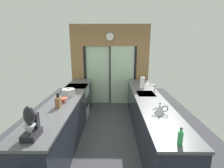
# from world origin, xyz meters

# --- Properties ---
(ground_plane) EXTENTS (5.04, 7.60, 0.02)m
(ground_plane) POSITION_xyz_m (0.00, 0.60, -0.01)
(ground_plane) COLOR #38383D
(back_wall_unit) EXTENTS (2.64, 0.12, 2.70)m
(back_wall_unit) POSITION_xyz_m (0.00, 2.40, 1.52)
(back_wall_unit) COLOR olive
(back_wall_unit) RESTS_ON ground_plane
(left_counter_run) EXTENTS (0.62, 3.80, 0.92)m
(left_counter_run) POSITION_xyz_m (-0.91, 0.13, 0.47)
(left_counter_run) COLOR #1E232D
(left_counter_run) RESTS_ON ground_plane
(right_counter_run) EXTENTS (0.62, 3.80, 0.92)m
(right_counter_run) POSITION_xyz_m (0.91, 0.30, 0.46)
(right_counter_run) COLOR #1E232D
(right_counter_run) RESTS_ON ground_plane
(sink_faucet) EXTENTS (0.19, 0.02, 0.22)m
(sink_faucet) POSITION_xyz_m (1.05, 0.55, 1.07)
(sink_faucet) COLOR #B7BABC
(sink_faucet) RESTS_ON right_counter_run
(oven_range) EXTENTS (0.60, 0.60, 0.92)m
(oven_range) POSITION_xyz_m (-0.91, 1.25, 0.46)
(oven_range) COLOR #B7BABC
(oven_range) RESTS_ON ground_plane
(mixing_bowl) EXTENTS (0.18, 0.18, 0.08)m
(mixing_bowl) POSITION_xyz_m (-0.89, -0.04, 0.96)
(mixing_bowl) COLOR #BC4C38
(mixing_bowl) RESTS_ON left_counter_run
(knife_block) EXTENTS (0.08, 0.14, 0.26)m
(knife_block) POSITION_xyz_m (-0.89, -0.34, 1.02)
(knife_block) COLOR brown
(knife_block) RESTS_ON left_counter_run
(stand_mixer) EXTENTS (0.17, 0.27, 0.42)m
(stand_mixer) POSITION_xyz_m (-0.89, -1.33, 1.08)
(stand_mixer) COLOR black
(stand_mixer) RESTS_ON left_counter_run
(stock_pot) EXTENTS (0.28, 0.28, 0.19)m
(stock_pot) POSITION_xyz_m (-0.89, 0.35, 1.00)
(stock_pot) COLOR #B7BABC
(stock_pot) RESTS_ON left_counter_run
(kettle) EXTENTS (0.27, 0.19, 0.19)m
(kettle) POSITION_xyz_m (0.89, -0.61, 1.00)
(kettle) COLOR #B7BABC
(kettle) RESTS_ON right_counter_run
(soap_bottle) EXTENTS (0.06, 0.06, 0.22)m
(soap_bottle) POSITION_xyz_m (0.89, -1.47, 1.01)
(soap_bottle) COLOR #339E56
(soap_bottle) RESTS_ON right_counter_run
(paper_towel_roll) EXTENTS (0.14, 0.14, 0.32)m
(paper_towel_roll) POSITION_xyz_m (0.89, 1.06, 1.06)
(paper_towel_roll) COLOR #B7BABC
(paper_towel_roll) RESTS_ON right_counter_run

